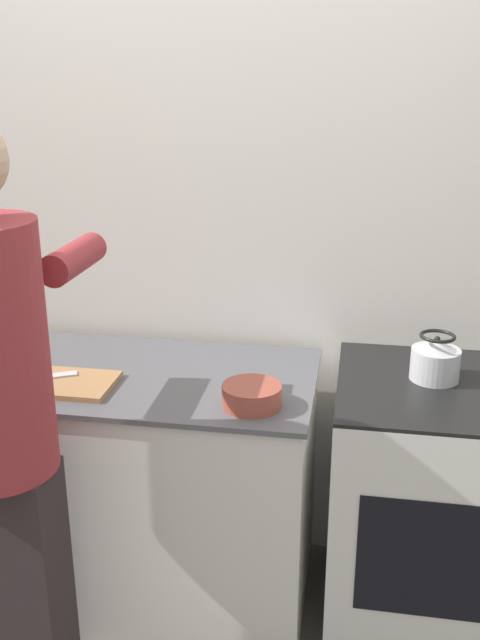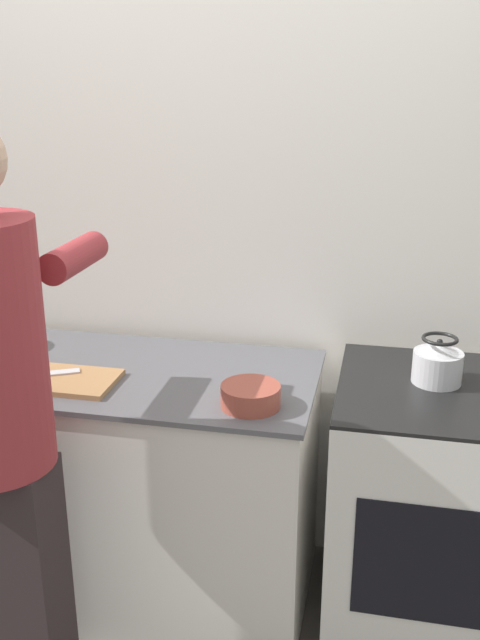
{
  "view_description": "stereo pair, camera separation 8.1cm",
  "coord_description": "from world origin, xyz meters",
  "px_view_note": "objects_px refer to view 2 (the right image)",
  "views": [
    {
      "loc": [
        0.56,
        -1.83,
        1.88
      ],
      "look_at": [
        0.2,
        0.23,
        1.15
      ],
      "focal_mm": 40.0,
      "sensor_mm": 36.0,
      "label": 1
    },
    {
      "loc": [
        0.64,
        -1.82,
        1.88
      ],
      "look_at": [
        0.2,
        0.23,
        1.15
      ],
      "focal_mm": 40.0,
      "sensor_mm": 36.0,
      "label": 2
    }
  ],
  "objects_px": {
    "oven": "(420,512)",
    "kettle": "(438,363)",
    "cutting_board": "(57,379)",
    "knife": "(46,374)",
    "bowl_prep": "(251,396)"
  },
  "relations": [
    {
      "from": "oven",
      "to": "kettle",
      "type": "distance_m",
      "value": 0.53
    },
    {
      "from": "oven",
      "to": "cutting_board",
      "type": "bearing_deg",
      "value": -173.31
    },
    {
      "from": "cutting_board",
      "to": "knife",
      "type": "relative_size",
      "value": 1.97
    },
    {
      "from": "kettle",
      "to": "bowl_prep",
      "type": "xyz_separation_m",
      "value": [
        -0.56,
        -0.23,
        -0.06
      ]
    },
    {
      "from": "bowl_prep",
      "to": "knife",
      "type": "bearing_deg",
      "value": 175.63
    },
    {
      "from": "oven",
      "to": "kettle",
      "type": "bearing_deg",
      "value": 71.9
    },
    {
      "from": "cutting_board",
      "to": "kettle",
      "type": "distance_m",
      "value": 1.25
    },
    {
      "from": "knife",
      "to": "bowl_prep",
      "type": "xyz_separation_m",
      "value": [
        0.71,
        -0.05,
        0.01
      ]
    },
    {
      "from": "oven",
      "to": "bowl_prep",
      "type": "distance_m",
      "value": 0.75
    },
    {
      "from": "oven",
      "to": "kettle",
      "type": "height_order",
      "value": "kettle"
    },
    {
      "from": "bowl_prep",
      "to": "kettle",
      "type": "bearing_deg",
      "value": 22.28
    },
    {
      "from": "knife",
      "to": "bowl_prep",
      "type": "distance_m",
      "value": 0.71
    },
    {
      "from": "oven",
      "to": "bowl_prep",
      "type": "height_order",
      "value": "bowl_prep"
    },
    {
      "from": "cutting_board",
      "to": "oven",
      "type": "bearing_deg",
      "value": 6.69
    },
    {
      "from": "knife",
      "to": "kettle",
      "type": "bearing_deg",
      "value": -18.82
    }
  ]
}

